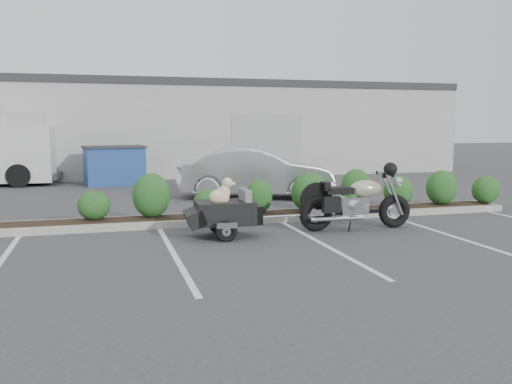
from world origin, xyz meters
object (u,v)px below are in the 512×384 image
object	(u,v)px
motorcycle	(356,203)
sedan	(257,173)
pet_trailer	(224,212)
dumpster	(114,165)

from	to	relation	value
motorcycle	sedan	distance (m)	5.28
motorcycle	pet_trailer	size ratio (longest dim) A/B	1.25
sedan	dumpster	xyz separation A→B (m)	(-3.95, 4.85, -0.04)
motorcycle	dumpster	world-z (taller)	motorcycle
sedan	dumpster	world-z (taller)	sedan
motorcycle	pet_trailer	world-z (taller)	motorcycle
pet_trailer	sedan	world-z (taller)	sedan
pet_trailer	dumpster	world-z (taller)	dumpster
pet_trailer	sedan	xyz separation A→B (m)	(2.16, 5.22, 0.25)
pet_trailer	sedan	bearing A→B (deg)	70.02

